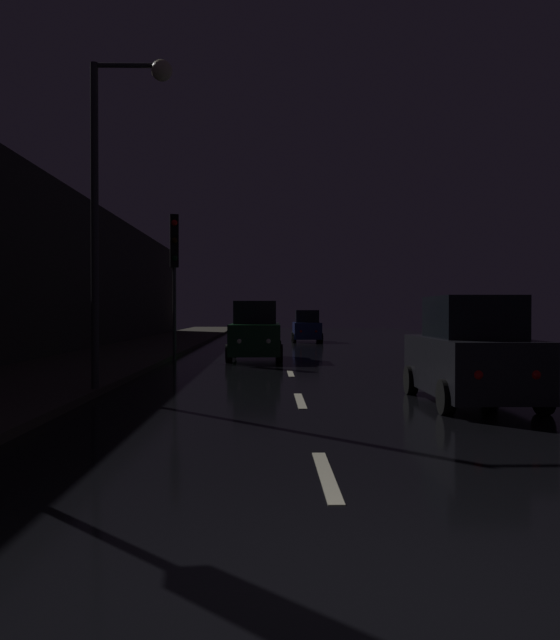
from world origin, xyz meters
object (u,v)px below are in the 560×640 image
object	(u,v)px
traffic_light_far_left	(174,254)
car_distant_taillights	(307,327)
streetlamp_overhead	(117,172)
car_approaching_headlights	(255,333)
car_parked_right_near	(471,354)

from	to	relation	value
traffic_light_far_left	car_distant_taillights	world-z (taller)	traffic_light_far_left
streetlamp_overhead	traffic_light_far_left	bearing A→B (deg)	91.49
traffic_light_far_left	streetlamp_overhead	size ratio (longest dim) A/B	0.75
streetlamp_overhead	car_approaching_headlights	xyz separation A→B (m)	(2.65, 10.40, -3.67)
streetlamp_overhead	car_parked_right_near	distance (m)	8.03
traffic_light_far_left	car_distant_taillights	distance (m)	15.85
streetlamp_overhead	car_parked_right_near	world-z (taller)	streetlamp_overhead
streetlamp_overhead	car_distant_taillights	world-z (taller)	streetlamp_overhead
car_distant_taillights	traffic_light_far_left	bearing A→B (deg)	158.82
car_parked_right_near	car_approaching_headlights	bearing A→B (deg)	20.44
car_approaching_headlights	car_distant_taillights	xyz separation A→B (m)	(2.71, 14.25, -0.13)
traffic_light_far_left	car_parked_right_near	xyz separation A→B (m)	(7.27, -11.42, -2.92)
streetlamp_overhead	car_parked_right_near	bearing A→B (deg)	-10.44
car_approaching_headlights	car_distant_taillights	size ratio (longest dim) A/B	1.16
traffic_light_far_left	streetlamp_overhead	xyz separation A→B (m)	(0.26, -10.13, 0.79)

